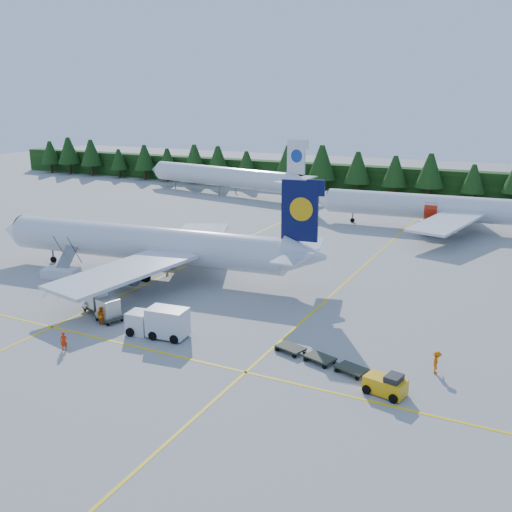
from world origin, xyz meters
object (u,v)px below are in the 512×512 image
at_px(airliner_red, 428,207).
at_px(baggage_tug, 386,385).
at_px(airstairs, 62,270).
at_px(service_truck, 158,322).
at_px(airliner_navy, 138,243).

xyz_separation_m(airliner_red, baggage_tug, (7.52, -56.12, -2.72)).
distance_m(airstairs, service_truck, 22.41).
xyz_separation_m(airstairs, service_truck, (20.40, -9.26, 0.51)).
xyz_separation_m(airliner_navy, service_truck, (13.24, -14.53, -2.33)).
bearing_deg(service_truck, airliner_navy, 126.07).
relative_size(airliner_red, airstairs, 6.51).
xyz_separation_m(airliner_red, service_truck, (-13.05, -54.82, -2.16)).
relative_size(airliner_navy, airstairs, 6.83).
relative_size(service_truck, baggage_tug, 1.83).
bearing_deg(baggage_tug, airliner_navy, 166.82).
distance_m(airliner_red, baggage_tug, 56.68).
distance_m(airliner_navy, service_truck, 19.80).
xyz_separation_m(airliner_navy, airliner_red, (26.29, 40.29, -0.17)).
height_order(airstairs, service_truck, airstairs).
bearing_deg(airliner_navy, airstairs, -149.44).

